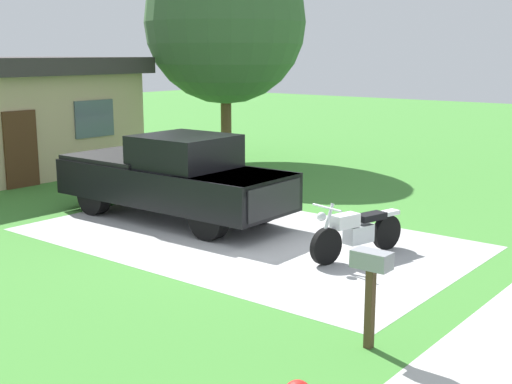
{
  "coord_description": "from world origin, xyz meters",
  "views": [
    {
      "loc": [
        -10.0,
        -8.31,
        3.63
      ],
      "look_at": [
        0.3,
        -0.08,
        0.9
      ],
      "focal_mm": 47.27,
      "sensor_mm": 36.0,
      "label": 1
    }
  ],
  "objects_px": {
    "motorcycle": "(357,232)",
    "pickup_truck": "(171,176)",
    "mailbox": "(371,273)",
    "shade_tree": "(225,23)"
  },
  "relations": [
    {
      "from": "motorcycle",
      "to": "shade_tree",
      "type": "relative_size",
      "value": 0.3
    },
    {
      "from": "motorcycle",
      "to": "pickup_truck",
      "type": "xyz_separation_m",
      "value": [
        -0.04,
        4.72,
        0.48
      ]
    },
    {
      "from": "motorcycle",
      "to": "pickup_truck",
      "type": "distance_m",
      "value": 4.74
    },
    {
      "from": "pickup_truck",
      "to": "mailbox",
      "type": "bearing_deg",
      "value": -115.29
    },
    {
      "from": "pickup_truck",
      "to": "mailbox",
      "type": "relative_size",
      "value": 4.49
    },
    {
      "from": "pickup_truck",
      "to": "shade_tree",
      "type": "relative_size",
      "value": 0.78
    },
    {
      "from": "shade_tree",
      "to": "motorcycle",
      "type": "bearing_deg",
      "value": -126.99
    },
    {
      "from": "pickup_truck",
      "to": "motorcycle",
      "type": "bearing_deg",
      "value": -89.45
    },
    {
      "from": "mailbox",
      "to": "shade_tree",
      "type": "xyz_separation_m",
      "value": [
        10.13,
        11.21,
        3.62
      ]
    },
    {
      "from": "mailbox",
      "to": "shade_tree",
      "type": "relative_size",
      "value": 0.17
    }
  ]
}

